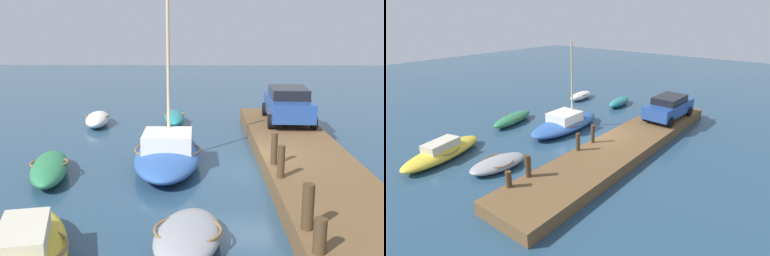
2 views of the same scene
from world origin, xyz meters
TOP-DOWN VIEW (x-y plane):
  - ground_plane at (0.00, 0.00)m, footprint 84.00×84.00m
  - dock_platform at (0.00, -2.05)m, footprint 18.06×3.14m
  - rowboat_white at (7.37, 6.89)m, footprint 3.16×1.41m
  - rowboat_green at (-0.93, 6.75)m, footprint 4.05×1.99m
  - rowboat_grey at (-5.96, 1.94)m, footprint 3.28×1.91m
  - sailboat_blue at (0.44, 2.84)m, footprint 6.15×2.45m
  - dinghy_teal at (7.81, 3.01)m, footprint 3.23×1.32m
  - motorboat_yellow at (-7.14, 5.33)m, footprint 5.37×2.89m
  - mooring_post_west at (-7.41, -0.73)m, footprint 0.27×0.27m
  - mooring_post_mid_west at (-6.27, -0.73)m, footprint 0.27×0.27m
  - mooring_post_mid_east at (-2.65, -0.73)m, footprint 0.22×0.22m
  - mooring_post_east at (-1.28, -0.73)m, footprint 0.21×0.21m
  - parked_car at (5.50, -2.37)m, footprint 4.43×2.22m

SIDE VIEW (x-z plane):
  - ground_plane at x=0.00m, z-range 0.00..0.00m
  - rowboat_grey at x=-5.96m, z-range 0.01..0.58m
  - dock_platform at x=0.00m, z-range 0.00..0.62m
  - rowboat_white at x=7.37m, z-range 0.01..0.67m
  - dinghy_teal at x=7.81m, z-range 0.01..0.67m
  - rowboat_green at x=-0.93m, z-range 0.01..0.67m
  - motorboat_yellow at x=-7.14m, z-range -0.11..0.94m
  - sailboat_blue at x=0.44m, z-range -2.45..3.49m
  - mooring_post_west at x=-7.41m, z-range 0.62..1.36m
  - mooring_post_mid_east at x=-2.65m, z-range 0.62..1.60m
  - mooring_post_east at x=-1.28m, z-range 0.62..1.67m
  - mooring_post_mid_west at x=-6.27m, z-range 0.62..1.68m
  - parked_car at x=5.50m, z-range 0.66..2.27m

